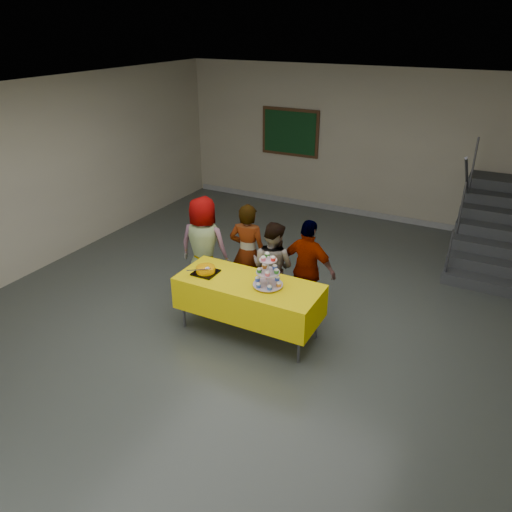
# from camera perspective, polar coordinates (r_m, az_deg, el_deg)

# --- Properties ---
(room_shell) EXTENTS (10.00, 10.04, 3.02)m
(room_shell) POSITION_cam_1_polar(r_m,az_deg,el_deg) (5.86, -0.97, 8.89)
(room_shell) COLOR #4C514C
(room_shell) RESTS_ON ground
(bake_table) EXTENTS (1.88, 0.78, 0.77)m
(bake_table) POSITION_cam_1_polar(r_m,az_deg,el_deg) (6.47, -0.82, -4.63)
(bake_table) COLOR #595960
(bake_table) RESTS_ON ground
(cupcake_stand) EXTENTS (0.38, 0.38, 0.44)m
(cupcake_stand) POSITION_cam_1_polar(r_m,az_deg,el_deg) (6.18, 1.38, -2.14)
(cupcake_stand) COLOR silver
(cupcake_stand) RESTS_ON bake_table
(bear_cake) EXTENTS (0.32, 0.36, 0.12)m
(bear_cake) POSITION_cam_1_polar(r_m,az_deg,el_deg) (6.58, -5.78, -1.51)
(bear_cake) COLOR black
(bear_cake) RESTS_ON bake_table
(schoolchild_a) EXTENTS (0.82, 0.61, 1.53)m
(schoolchild_a) POSITION_cam_1_polar(r_m,az_deg,el_deg) (7.38, -5.99, 1.04)
(schoolchild_a) COLOR slate
(schoolchild_a) RESTS_ON ground
(schoolchild_b) EXTENTS (0.60, 0.44, 1.49)m
(schoolchild_b) POSITION_cam_1_polar(r_m,az_deg,el_deg) (7.19, -0.97, 0.34)
(schoolchild_b) COLOR slate
(schoolchild_b) RESTS_ON ground
(schoolchild_c) EXTENTS (0.70, 0.58, 1.34)m
(schoolchild_c) POSITION_cam_1_polar(r_m,az_deg,el_deg) (6.96, 1.90, -1.27)
(schoolchild_c) COLOR slate
(schoolchild_c) RESTS_ON ground
(schoolchild_d) EXTENTS (0.87, 0.45, 1.42)m
(schoolchild_d) POSITION_cam_1_polar(r_m,az_deg,el_deg) (6.85, 5.94, -1.50)
(schoolchild_d) COLOR slate
(schoolchild_d) RESTS_ON ground
(staircase) EXTENTS (1.30, 2.40, 2.04)m
(staircase) POSITION_cam_1_polar(r_m,az_deg,el_deg) (9.63, 25.88, 2.72)
(staircase) COLOR #424447
(staircase) RESTS_ON ground
(noticeboard) EXTENTS (1.30, 0.05, 1.00)m
(noticeboard) POSITION_cam_1_polar(r_m,az_deg,el_deg) (11.01, 3.92, 13.93)
(noticeboard) COLOR #472B16
(noticeboard) RESTS_ON ground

